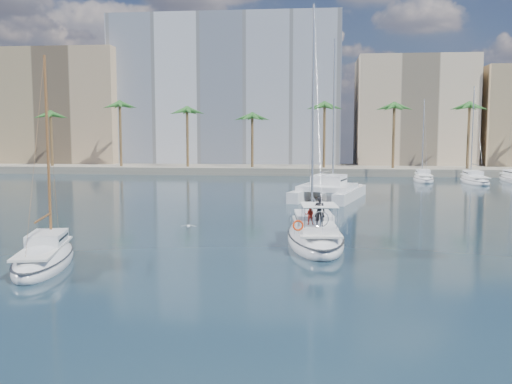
# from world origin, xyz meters

# --- Properties ---
(ground) EXTENTS (160.00, 160.00, 0.00)m
(ground) POSITION_xyz_m (0.00, 0.00, 0.00)
(ground) COLOR black
(ground) RESTS_ON ground
(quay) EXTENTS (120.00, 14.00, 1.20)m
(quay) POSITION_xyz_m (0.00, 61.00, 0.60)
(quay) COLOR gray
(quay) RESTS_ON ground
(building_modern) EXTENTS (42.00, 16.00, 28.00)m
(building_modern) POSITION_xyz_m (-12.00, 73.00, 14.00)
(building_modern) COLOR silver
(building_modern) RESTS_ON ground
(building_tan_left) EXTENTS (22.00, 14.00, 22.00)m
(building_tan_left) POSITION_xyz_m (-42.00, 69.00, 11.00)
(building_tan_left) COLOR tan
(building_tan_left) RESTS_ON ground
(building_beige) EXTENTS (20.00, 14.00, 20.00)m
(building_beige) POSITION_xyz_m (22.00, 70.00, 10.00)
(building_beige) COLOR beige
(building_beige) RESTS_ON ground
(palm_left) EXTENTS (3.60, 3.60, 12.30)m
(palm_left) POSITION_xyz_m (-34.00, 57.00, 10.28)
(palm_left) COLOR brown
(palm_left) RESTS_ON ground
(palm_centre) EXTENTS (3.60, 3.60, 12.30)m
(palm_centre) POSITION_xyz_m (0.00, 57.00, 10.28)
(palm_centre) COLOR brown
(palm_centre) RESTS_ON ground
(palm_right) EXTENTS (3.60, 3.60, 12.30)m
(palm_right) POSITION_xyz_m (34.00, 57.00, 10.28)
(palm_right) COLOR brown
(palm_right) RESTS_ON ground
(main_sloop) EXTENTS (4.45, 11.05, 16.00)m
(main_sloop) POSITION_xyz_m (4.77, -0.01, 0.51)
(main_sloop) COLOR silver
(main_sloop) RESTS_ON ground
(small_sloop) EXTENTS (4.39, 8.59, 11.81)m
(small_sloop) POSITION_xyz_m (-9.38, -7.51, 0.43)
(small_sloop) COLOR silver
(small_sloop) RESTS_ON ground
(catamaran) EXTENTS (8.46, 12.49, 16.71)m
(catamaran) POSITION_xyz_m (6.13, 24.06, 1.13)
(catamaran) COLOR silver
(catamaran) RESTS_ON ground
(seagull) EXTENTS (0.99, 0.42, 0.18)m
(seagull) POSITION_xyz_m (-3.25, -0.38, 1.05)
(seagull) COLOR silver
(seagull) RESTS_ON ground
(moored_yacht_a) EXTENTS (3.37, 9.52, 11.90)m
(moored_yacht_a) POSITION_xyz_m (20.00, 47.00, 0.00)
(moored_yacht_a) COLOR silver
(moored_yacht_a) RESTS_ON ground
(moored_yacht_b) EXTENTS (3.32, 10.83, 13.72)m
(moored_yacht_b) POSITION_xyz_m (26.50, 45.00, 0.00)
(moored_yacht_b) COLOR silver
(moored_yacht_b) RESTS_ON ground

